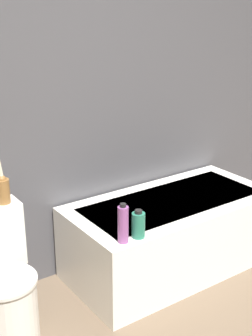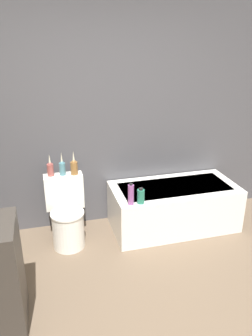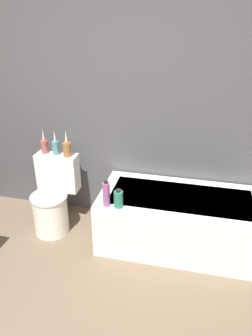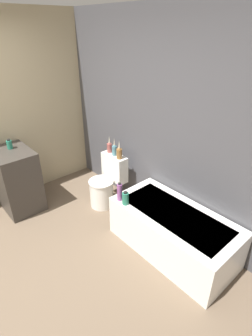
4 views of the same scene
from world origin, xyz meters
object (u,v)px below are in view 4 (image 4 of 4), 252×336
Objects in this scene: shampoo_bottle_short at (125,198)px; shampoo_bottle_tall at (120,192)px; soap_bottle_glass at (9,144)px; vase_silver at (114,150)px; bathtub at (173,231)px; toilet at (106,184)px; vase_gold at (109,147)px; vase_bronze at (119,153)px.

shampoo_bottle_tall is at bearing 179.16° from shampoo_bottle_short.
vase_silver is (0.85, 1.13, -0.13)m from soap_bottle_glass.
bathtub is 1.26m from toilet.
shampoo_bottle_tall is (0.77, -0.46, -0.19)m from vase_gold.
vase_gold is (-0.13, 0.18, 0.50)m from toilet.
vase_gold is 0.92m from shampoo_bottle_tall.
vase_gold is 0.96× the size of vase_silver.
toilet reaches higher than bathtub.
bathtub is at bearing 24.74° from soap_bottle_glass.
soap_bottle_glass is (-0.85, -0.96, 0.63)m from toilet.
vase_bronze is at bearing 140.05° from shampoo_bottle_tall.
shampoo_bottle_tall is at bearing -39.95° from vase_bronze.
vase_silver is at bearing 90.00° from toilet.
soap_bottle_glass reaches higher than vase_bronze.
toilet is at bearing -90.00° from vase_silver.
vase_bronze is at bearing 145.08° from shampoo_bottle_short.
vase_silver is 1.51× the size of shampoo_bottle_short.
toilet is 3.10× the size of shampoo_bottle_tall.
shampoo_bottle_tall is at bearing -30.92° from vase_gold.
shampoo_bottle_short reaches higher than bathtub.
bathtub is 0.77m from shampoo_bottle_tall.
toilet is 0.53m from vase_silver.
bathtub is 5.63× the size of vase_silver.
bathtub is at bearing 29.91° from shampoo_bottle_short.
vase_silver reaches higher than vase_gold.
vase_silver is 0.81m from shampoo_bottle_tall.
toilet is 0.54m from vase_gold.
vase_gold is (0.72, 1.14, -0.13)m from soap_bottle_glass.
vase_gold is at bearing 172.86° from bathtub.
vase_silver is at bearing 145.01° from shampoo_bottle_tall.
vase_silver is 1.09× the size of shampoo_bottle_tall.
vase_bronze is at bearing -6.06° from vase_gold.
soap_bottle_glass reaches higher than vase_gold.
vase_gold is at bearing 149.08° from shampoo_bottle_tall.
vase_bronze is 0.80m from shampoo_bottle_short.
soap_bottle_glass reaches higher than vase_silver.
soap_bottle_glass is at bearing -131.10° from vase_bronze.
shampoo_bottle_tall is 0.11m from shampoo_bottle_short.
vase_gold is at bearing 175.37° from vase_silver.
toilet is at bearing -179.77° from bathtub.
vase_bronze is at bearing 172.61° from bathtub.
vase_silver is (0.13, -0.01, 0.00)m from vase_gold.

